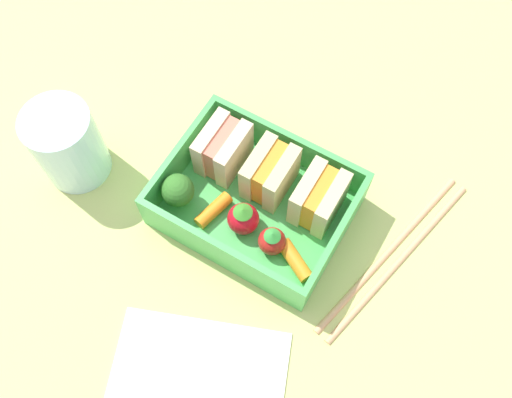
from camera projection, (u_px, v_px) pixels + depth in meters
ground_plane at (256, 214)px, 58.22cm from camera, size 120.00×120.00×2.00cm
bento_tray at (256, 208)px, 56.76cm from camera, size 17.75×13.60×1.20cm
bento_rim at (256, 197)px, 54.35cm from camera, size 17.75×13.60×4.12cm
sandwich_left at (223, 149)px, 56.01cm from camera, size 3.91×5.31×5.04cm
sandwich_center_left at (270, 173)px, 54.89cm from camera, size 3.91×5.31×5.04cm
sandwich_center at (319, 198)px, 53.76cm from camera, size 3.91×5.31×5.04cm
broccoli_floret at (178, 191)px, 54.24cm from camera, size 3.22×3.22×4.10cm
carrot_stick_far_left at (213, 210)px, 55.28cm from camera, size 2.23×4.26×1.32cm
strawberry_far_left at (246, 220)px, 53.77cm from camera, size 3.07×3.07×3.67cm
strawberry_left at (272, 241)px, 53.11cm from camera, size 2.66×2.66×3.26cm
carrot_stick_left at (295, 260)px, 53.10cm from camera, size 4.33×3.22×1.40cm
chopstick_pair at (394, 256)px, 54.93cm from camera, size 6.92×21.38×0.70cm
drinking_glass at (67, 145)px, 55.48cm from camera, size 6.67×6.67×8.69cm
folded_napkin at (198, 378)px, 50.31cm from camera, size 18.19×15.30×0.40cm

